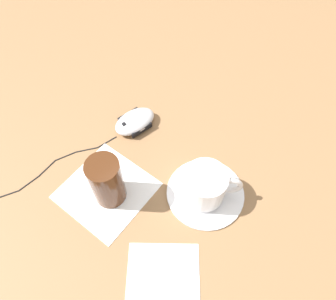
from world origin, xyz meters
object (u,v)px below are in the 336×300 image
(saucer, at_px, (205,193))
(coffee_cup, at_px, (206,185))
(drinking_glass, at_px, (107,181))
(computer_mouse, at_px, (135,121))

(saucer, xyz_separation_m, coffee_cup, (-0.00, -0.00, 0.04))
(saucer, xyz_separation_m, drinking_glass, (-0.14, -0.14, 0.06))
(saucer, relative_size, coffee_cup, 1.57)
(saucer, distance_m, computer_mouse, 0.23)
(saucer, height_order, drinking_glass, drinking_glass)
(saucer, bearing_deg, computer_mouse, 175.24)
(coffee_cup, relative_size, drinking_glass, 0.87)
(saucer, distance_m, drinking_glass, 0.20)
(saucer, relative_size, drinking_glass, 1.36)
(coffee_cup, xyz_separation_m, drinking_glass, (-0.14, -0.13, 0.02))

